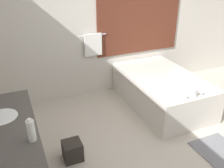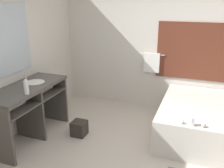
{
  "view_description": "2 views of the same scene",
  "coord_description": "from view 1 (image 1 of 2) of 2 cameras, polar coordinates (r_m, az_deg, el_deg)",
  "views": [
    {
      "loc": [
        -1.7,
        -1.93,
        2.3
      ],
      "look_at": [
        -0.52,
        0.78,
        0.86
      ],
      "focal_mm": 40.0,
      "sensor_mm": 36.0,
      "label": 1
    },
    {
      "loc": [
        0.67,
        -2.77,
        2.21
      ],
      "look_at": [
        -0.75,
        1.03,
        0.83
      ],
      "focal_mm": 40.0,
      "sensor_mm": 36.0,
      "label": 2
    }
  ],
  "objects": [
    {
      "name": "ground_plane",
      "position": [
        3.45,
        13.88,
        -16.79
      ],
      "size": [
        16.0,
        16.0,
        0.0
      ],
      "primitive_type": "plane",
      "color": "beige",
      "rests_on": "ground"
    },
    {
      "name": "vanity_counter",
      "position": [
        2.71,
        -22.82,
        -13.49
      ],
      "size": [
        0.61,
        1.47,
        0.92
      ],
      "color": "#4C4742",
      "rests_on": "ground_plane"
    },
    {
      "name": "bathtub",
      "position": [
        4.45,
        11.25,
        -1.09
      ],
      "size": [
        1.09,
        1.79,
        0.68
      ],
      "color": "silver",
      "rests_on": "ground_plane"
    },
    {
      "name": "bath_mat",
      "position": [
        3.73,
        24.27,
        -14.65
      ],
      "size": [
        0.56,
        0.8,
        0.02
      ],
      "color": "slate",
      "rests_on": "ground_plane"
    },
    {
      "name": "wall_back_with_blinds",
      "position": [
        4.6,
        -0.93,
        14.05
      ],
      "size": [
        7.4,
        0.13,
        2.7
      ],
      "color": "silver",
      "rests_on": "ground_plane"
    },
    {
      "name": "water_bottle_1",
      "position": [
        2.26,
        -18.01,
        -10.06
      ],
      "size": [
        0.07,
        0.07,
        0.22
      ],
      "color": "silver",
      "rests_on": "vanity_counter"
    },
    {
      "name": "waste_bin",
      "position": [
        3.35,
        -9.01,
        -14.81
      ],
      "size": [
        0.24,
        0.24,
        0.25
      ],
      "color": "#2D2823",
      "rests_on": "ground_plane"
    }
  ]
}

